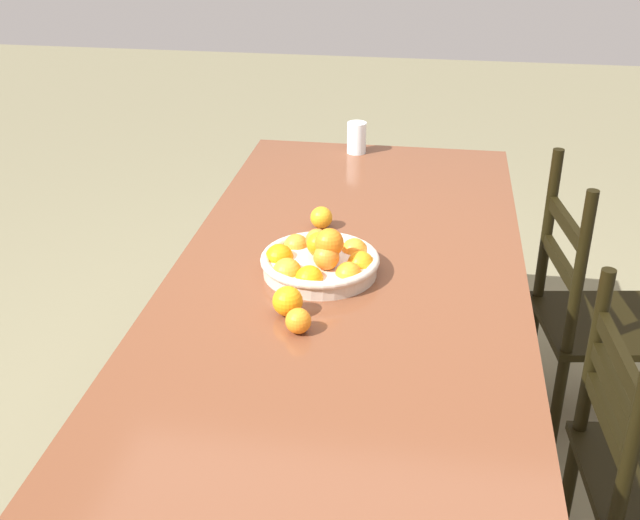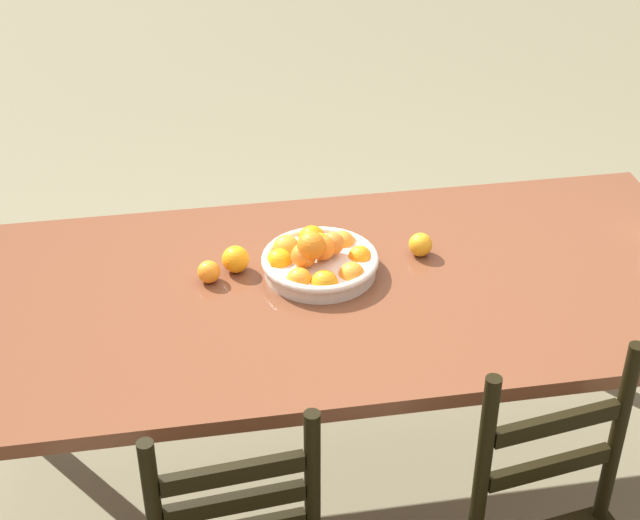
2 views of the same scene
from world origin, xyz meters
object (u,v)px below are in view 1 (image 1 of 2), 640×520
Objects in this scene: dining_table at (348,292)px; orange_loose_2 at (298,321)px; chair_by_cabinet at (591,320)px; orange_loose_0 at (321,218)px; fruit_bowl at (320,260)px; drinking_glass at (357,138)px; orange_loose_1 at (288,301)px.

dining_table is 0.38m from orange_loose_2.
dining_table is 33.48× the size of orange_loose_2.
orange_loose_0 is (0.14, -0.87, 0.37)m from chair_by_cabinet.
orange_loose_0 is at bearing -172.13° from fruit_bowl.
dining_table is at bearing 25.06° from orange_loose_0.
chair_by_cabinet is at bearing 117.03° from dining_table.
drinking_glass is (-0.56, -0.84, 0.39)m from chair_by_cabinet.
chair_by_cabinet is at bearing 117.89° from fruit_bowl.
fruit_bowl is 1.00m from drinking_glass.
chair_by_cabinet reaches higher than orange_loose_1.
orange_loose_1 is at bearing -23.30° from dining_table.
orange_loose_1 is (0.28, -0.12, 0.12)m from dining_table.
drinking_glass is at bearing 177.63° from orange_loose_0.
fruit_bowl is 0.30m from orange_loose_0.
orange_loose_1 is at bearing -1.59° from drinking_glass.
dining_table is at bearing 125.99° from fruit_bowl.
orange_loose_2 is at bearing -12.61° from dining_table.
fruit_bowl is 4.80× the size of orange_loose_0.
orange_loose_1 is at bearing 118.12° from chair_by_cabinet.
orange_loose_0 is 0.70m from drinking_glass.
drinking_glass is (-1.00, -0.01, 0.02)m from fruit_bowl.
orange_loose_2 reaches higher than dining_table.
drinking_glass is at bearing 178.41° from orange_loose_1.
chair_by_cabinet is 1.16m from orange_loose_1.
orange_loose_0 is at bearing -154.94° from dining_table.
chair_by_cabinet is 2.97× the size of fruit_bowl.
orange_loose_1 reaches higher than orange_loose_0.
fruit_bowl is (0.44, -0.83, 0.38)m from chair_by_cabinet.
fruit_bowl is 5.17× the size of orange_loose_2.
orange_loose_2 is at bearing 122.52° from chair_by_cabinet.
fruit_bowl reaches higher than dining_table.
orange_loose_2 is (0.60, 0.04, -0.00)m from orange_loose_0.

